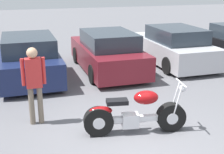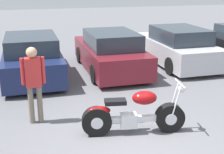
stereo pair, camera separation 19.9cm
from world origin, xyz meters
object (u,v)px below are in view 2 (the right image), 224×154
parked_car_silver (177,47)px  person_standing (34,79)px  parked_car_navy (32,57)px  parked_car_maroon (110,53)px  motorcycle (133,115)px

parked_car_silver → person_standing: (-5.42, -3.82, 0.39)m
parked_car_navy → parked_car_maroon: (2.68, -0.02, 0.00)m
parked_car_navy → person_standing: bearing=-90.9°
motorcycle → parked_car_maroon: 4.77m
parked_car_maroon → motorcycle: bearing=-99.7°
parked_car_navy → parked_car_silver: bearing=2.0°
motorcycle → person_standing: bearing=150.7°
parked_car_navy → parked_car_silver: same height
parked_car_navy → parked_car_silver: size_ratio=1.00×
person_standing → parked_car_silver: bearing=35.2°
parked_car_navy → person_standing: size_ratio=2.45×
person_standing → parked_car_maroon: bearing=52.8°
parked_car_silver → person_standing: bearing=-144.8°
parked_car_maroon → parked_car_silver: (2.68, 0.21, 0.00)m
motorcycle → parked_car_silver: (3.48, 4.90, 0.23)m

